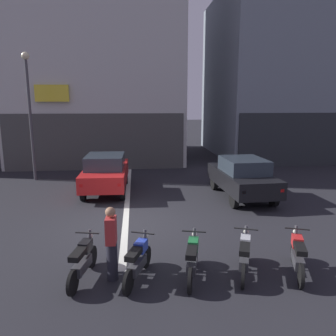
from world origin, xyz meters
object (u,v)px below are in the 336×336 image
at_px(car_grey_down_street, 154,144).
at_px(car_red_crossing_near, 106,172).
at_px(motorcycle_green_row_centre, 192,258).
at_px(street_lamp, 29,103).
at_px(motorcycle_silver_row_right_mid, 245,255).
at_px(person_by_motorcycles, 111,243).
at_px(motorcycle_blue_row_left_mid, 138,260).
at_px(motorcycle_red_row_rightmost, 298,255).
at_px(car_black_parked_kerbside, 242,176).
at_px(motorcycle_black_row_leftmost, 83,260).

bearing_deg(car_grey_down_street, car_red_crossing_near, -106.28).
xyz_separation_m(car_grey_down_street, motorcycle_green_row_centre, (-0.11, -16.34, -0.43)).
height_order(street_lamp, motorcycle_green_row_centre, street_lamp).
bearing_deg(street_lamp, motorcycle_green_row_centre, -57.82).
distance_m(motorcycle_silver_row_right_mid, person_by_motorcycles, 3.00).
bearing_deg(motorcycle_green_row_centre, motorcycle_blue_row_left_mid, 178.17).
bearing_deg(motorcycle_red_row_rightmost, car_black_parked_kerbside, 83.54).
bearing_deg(person_by_motorcycles, street_lamp, 114.48).
bearing_deg(car_grey_down_street, motorcycle_green_row_centre, -90.39).
bearing_deg(car_red_crossing_near, car_grey_down_street, 73.72).
bearing_deg(street_lamp, motorcycle_red_row_rightmost, -49.14).
xyz_separation_m(car_grey_down_street, motorcycle_silver_row_right_mid, (1.09, -16.30, -0.43)).
bearing_deg(motorcycle_silver_row_right_mid, motorcycle_green_row_centre, -178.10).
distance_m(street_lamp, motorcycle_blue_row_left_mid, 11.57).
bearing_deg(motorcycle_silver_row_right_mid, motorcycle_red_row_rightmost, -5.35).
distance_m(street_lamp, motorcycle_black_row_leftmost, 11.00).
height_order(car_red_crossing_near, motorcycle_green_row_centre, car_red_crossing_near).
distance_m(car_black_parked_kerbside, street_lamp, 10.54).
bearing_deg(car_black_parked_kerbside, motorcycle_green_row_centre, -117.41).
height_order(motorcycle_blue_row_left_mid, motorcycle_green_row_centre, same).
bearing_deg(car_black_parked_kerbside, car_grey_down_street, 105.95).
xyz_separation_m(motorcycle_black_row_leftmost, motorcycle_green_row_centre, (2.40, -0.15, 0.00)).
distance_m(street_lamp, motorcycle_red_row_rightmost, 13.62).
bearing_deg(motorcycle_blue_row_left_mid, motorcycle_silver_row_right_mid, 0.04).
xyz_separation_m(car_red_crossing_near, car_black_parked_kerbside, (5.59, -1.42, 0.00)).
distance_m(motorcycle_blue_row_left_mid, motorcycle_red_row_rightmost, 3.60).
bearing_deg(car_red_crossing_near, motorcycle_red_row_rightmost, -56.58).
height_order(car_red_crossing_near, motorcycle_blue_row_left_mid, car_red_crossing_near).
xyz_separation_m(motorcycle_black_row_leftmost, motorcycle_silver_row_right_mid, (3.60, -0.11, 0.00)).
height_order(car_black_parked_kerbside, person_by_motorcycles, person_by_motorcycles).
relative_size(car_red_crossing_near, motorcycle_blue_row_left_mid, 2.60).
distance_m(car_black_parked_kerbside, person_by_motorcycles, 7.60).
height_order(car_grey_down_street, motorcycle_red_row_rightmost, car_grey_down_street).
height_order(street_lamp, person_by_motorcycles, street_lamp).
relative_size(car_grey_down_street, motorcycle_blue_row_left_mid, 2.60).
bearing_deg(motorcycle_red_row_rightmost, street_lamp, 130.86).
distance_m(street_lamp, motorcycle_silver_row_right_mid, 12.80).
relative_size(car_black_parked_kerbside, motorcycle_blue_row_left_mid, 2.63).
xyz_separation_m(car_red_crossing_near, car_grey_down_street, (2.62, 8.97, 0.00)).
xyz_separation_m(car_black_parked_kerbside, motorcycle_black_row_leftmost, (-5.48, -5.79, -0.43)).
relative_size(car_red_crossing_near, motorcycle_black_row_leftmost, 2.51).
distance_m(car_red_crossing_near, car_grey_down_street, 9.35).
bearing_deg(person_by_motorcycles, motorcycle_red_row_rightmost, -2.31).
height_order(street_lamp, motorcycle_blue_row_left_mid, street_lamp).
xyz_separation_m(street_lamp, motorcycle_red_row_rightmost, (8.64, -9.99, -3.32)).
distance_m(motorcycle_green_row_centre, motorcycle_red_row_rightmost, 2.40).
xyz_separation_m(car_grey_down_street, street_lamp, (-6.35, -6.43, 2.89)).
relative_size(motorcycle_blue_row_left_mid, motorcycle_green_row_centre, 0.97).
xyz_separation_m(motorcycle_blue_row_left_mid, motorcycle_green_row_centre, (1.20, -0.04, 0.00)).
distance_m(car_red_crossing_near, person_by_motorcycles, 7.31).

